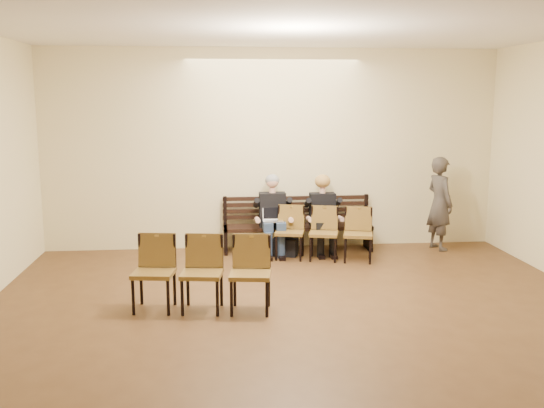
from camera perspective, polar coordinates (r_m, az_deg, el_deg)
The scene contains 11 objects.
ground at distance 6.27m, azimuth 4.55°, elevation -14.92°, with size 10.00×10.00×0.00m, color brown.
room_walls at distance 6.47m, azimuth 3.65°, elevation 9.04°, with size 8.02×10.01×3.51m.
bench at distance 10.63m, azimuth 2.43°, elevation -3.21°, with size 2.60×0.90×0.45m, color black.
seated_man at distance 10.37m, azimuth 0.08°, elevation -1.03°, with size 0.56×0.77×1.34m, color black, non-canonical shape.
seated_woman at distance 10.50m, azimuth 4.84°, elevation -1.17°, with size 0.54×0.74×1.25m, color black, non-canonical shape.
laptop at distance 10.20m, azimuth 0.11°, elevation -1.76°, with size 0.33×0.26×0.24m, color #B8B8BD.
water_bottle at distance 10.30m, azimuth 5.65°, elevation -1.72°, with size 0.07×0.07×0.24m, color silver.
bag at distance 10.31m, azimuth 1.26°, elevation -4.05°, with size 0.41×0.28×0.30m, color black.
passerby at distance 10.99m, azimuth 15.53°, elevation 0.68°, with size 0.69×0.45×1.89m, color #3D3732.
chair_row_front at distance 10.01m, azimuth 4.88°, elevation -2.79°, with size 1.58×0.48×0.88m, color brown.
chair_row_back at distance 7.64m, azimuth -6.62°, elevation -6.56°, with size 1.71×0.52×0.95m, color brown.
Camera 1 is at (-1.01, -5.61, 2.63)m, focal length 40.00 mm.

